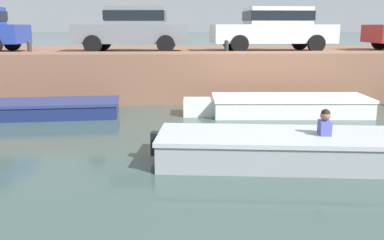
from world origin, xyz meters
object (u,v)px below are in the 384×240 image
at_px(mooring_bollard_mid, 226,46).
at_px(boat_moored_central_white, 282,106).
at_px(car_centre_white, 274,27).
at_px(motorboat_passing, 298,149).
at_px(mooring_bollard_west, 29,47).
at_px(boat_moored_west_navy, 35,109).
at_px(car_left_inner_grey, 134,27).

bearing_deg(mooring_bollard_mid, boat_moored_central_white, -53.89).
bearing_deg(car_centre_white, boat_moored_central_white, -97.93).
xyz_separation_m(motorboat_passing, mooring_bollard_west, (-6.87, 6.53, 1.62)).
distance_m(boat_moored_west_navy, motorboat_passing, 7.82).
height_order(car_left_inner_grey, mooring_bollard_mid, car_left_inner_grey).
bearing_deg(car_left_inner_grey, mooring_bollard_west, -158.89).
height_order(motorboat_passing, mooring_bollard_mid, mooring_bollard_mid).
height_order(mooring_bollard_west, mooring_bollard_mid, same).
bearing_deg(mooring_bollard_mid, car_left_inner_grey, 158.07).
bearing_deg(mooring_bollard_mid, motorboat_passing, -85.61).
distance_m(boat_moored_central_white, mooring_bollard_west, 8.19).
distance_m(car_left_inner_grey, mooring_bollard_mid, 3.41).
relative_size(car_centre_white, mooring_bollard_west, 9.78).
height_order(boat_moored_west_navy, mooring_bollard_mid, mooring_bollard_mid).
bearing_deg(motorboat_passing, car_left_inner_grey, 114.92).
distance_m(car_left_inner_grey, car_centre_white, 4.98).
bearing_deg(car_left_inner_grey, car_centre_white, 0.06).
xyz_separation_m(motorboat_passing, car_left_inner_grey, (-3.62, 7.78, 2.23)).
relative_size(car_left_inner_grey, mooring_bollard_mid, 8.99).
height_order(boat_moored_west_navy, car_left_inner_grey, car_left_inner_grey).
bearing_deg(mooring_bollard_west, car_centre_white, 8.70).
distance_m(motorboat_passing, car_left_inner_grey, 8.87).
height_order(motorboat_passing, car_centre_white, car_centre_white).
bearing_deg(boat_moored_west_navy, car_centre_white, 22.19).
bearing_deg(boat_moored_west_navy, motorboat_passing, -36.72).
bearing_deg(boat_moored_central_white, motorboat_passing, -101.35).
bearing_deg(mooring_bollard_west, boat_moored_west_navy, -72.10).
xyz_separation_m(boat_moored_west_navy, car_left_inner_grey, (2.65, 3.11, 2.29)).
height_order(car_left_inner_grey, car_centre_white, same).
xyz_separation_m(boat_moored_central_white, car_centre_white, (0.45, 3.21, 2.25)).
distance_m(boat_moored_west_navy, mooring_bollard_west, 2.58).
relative_size(car_left_inner_grey, mooring_bollard_west, 8.99).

